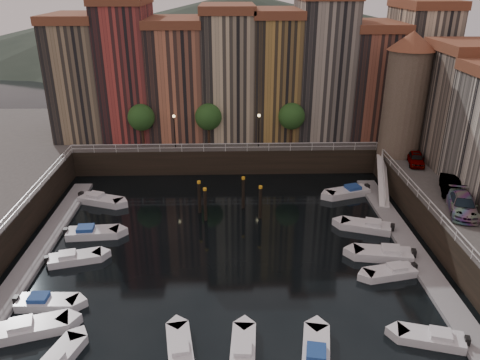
{
  "coord_description": "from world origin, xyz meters",
  "views": [
    {
      "loc": [
        0.24,
        -36.13,
        21.98
      ],
      "look_at": [
        1.39,
        4.0,
        4.5
      ],
      "focal_mm": 35.0,
      "sensor_mm": 36.0,
      "label": 1
    }
  ],
  "objects_px": {
    "boat_left_0": "(30,328)",
    "car_a": "(416,159)",
    "corner_tower": "(406,93)",
    "boat_left_2": "(74,258)",
    "boat_left_1": "(46,302)",
    "car_b": "(450,186)",
    "gangway": "(383,178)",
    "mooring_pilings": "(227,200)",
    "car_c": "(462,206)"
  },
  "relations": [
    {
      "from": "boat_left_0",
      "to": "car_a",
      "type": "xyz_separation_m",
      "value": [
        33.96,
        22.04,
        3.28
      ]
    },
    {
      "from": "corner_tower",
      "to": "boat_left_2",
      "type": "bearing_deg",
      "value": -152.6
    },
    {
      "from": "boat_left_2",
      "to": "corner_tower",
      "type": "bearing_deg",
      "value": 13.03
    },
    {
      "from": "boat_left_1",
      "to": "car_b",
      "type": "xyz_separation_m",
      "value": [
        34.4,
        11.99,
        3.4
      ]
    },
    {
      "from": "boat_left_2",
      "to": "car_b",
      "type": "bearing_deg",
      "value": -4.1
    },
    {
      "from": "boat_left_0",
      "to": "boat_left_1",
      "type": "height_order",
      "value": "boat_left_0"
    },
    {
      "from": "boat_left_1",
      "to": "boat_left_0",
      "type": "bearing_deg",
      "value": -90.33
    },
    {
      "from": "boat_left_1",
      "to": "car_a",
      "type": "bearing_deg",
      "value": 31.32
    },
    {
      "from": "car_b",
      "to": "boat_left_1",
      "type": "bearing_deg",
      "value": -142.2
    },
    {
      "from": "gangway",
      "to": "boat_left_2",
      "type": "relative_size",
      "value": 1.8
    },
    {
      "from": "mooring_pilings",
      "to": "car_b",
      "type": "relative_size",
      "value": 1.41
    },
    {
      "from": "gangway",
      "to": "mooring_pilings",
      "type": "relative_size",
      "value": 1.3
    },
    {
      "from": "gangway",
      "to": "boat_left_1",
      "type": "height_order",
      "value": "gangway"
    },
    {
      "from": "car_a",
      "to": "car_c",
      "type": "xyz_separation_m",
      "value": [
        -0.27,
        -11.47,
        0.11
      ]
    },
    {
      "from": "corner_tower",
      "to": "car_b",
      "type": "distance_m",
      "value": 12.64
    },
    {
      "from": "boat_left_2",
      "to": "car_a",
      "type": "relative_size",
      "value": 1.17
    },
    {
      "from": "boat_left_0",
      "to": "car_b",
      "type": "distance_m",
      "value": 37.66
    },
    {
      "from": "boat_left_2",
      "to": "car_b",
      "type": "height_order",
      "value": "car_b"
    },
    {
      "from": "mooring_pilings",
      "to": "gangway",
      "type": "bearing_deg",
      "value": 14.37
    },
    {
      "from": "corner_tower",
      "to": "boat_left_0",
      "type": "height_order",
      "value": "corner_tower"
    },
    {
      "from": "car_c",
      "to": "gangway",
      "type": "bearing_deg",
      "value": 125.19
    },
    {
      "from": "car_a",
      "to": "car_c",
      "type": "distance_m",
      "value": 11.47
    },
    {
      "from": "boat_left_2",
      "to": "car_b",
      "type": "relative_size",
      "value": 1.02
    },
    {
      "from": "boat_left_1",
      "to": "corner_tower",
      "type": "bearing_deg",
      "value": 36.23
    },
    {
      "from": "mooring_pilings",
      "to": "car_b",
      "type": "bearing_deg",
      "value": -5.26
    },
    {
      "from": "gangway",
      "to": "boat_left_2",
      "type": "distance_m",
      "value": 32.38
    },
    {
      "from": "corner_tower",
      "to": "car_a",
      "type": "height_order",
      "value": "corner_tower"
    },
    {
      "from": "corner_tower",
      "to": "car_c",
      "type": "relative_size",
      "value": 2.58
    },
    {
      "from": "car_b",
      "to": "boat_left_0",
      "type": "bearing_deg",
      "value": -138.29
    },
    {
      "from": "boat_left_2",
      "to": "car_a",
      "type": "bearing_deg",
      "value": 7.52
    },
    {
      "from": "mooring_pilings",
      "to": "car_c",
      "type": "height_order",
      "value": "car_c"
    },
    {
      "from": "boat_left_2",
      "to": "boat_left_0",
      "type": "bearing_deg",
      "value": -106.96
    },
    {
      "from": "corner_tower",
      "to": "gangway",
      "type": "xyz_separation_m",
      "value": [
        -2.9,
        -4.5,
        -8.28
      ]
    },
    {
      "from": "gangway",
      "to": "car_a",
      "type": "bearing_deg",
      "value": 15.25
    },
    {
      "from": "boat_left_0",
      "to": "boat_left_1",
      "type": "bearing_deg",
      "value": 71.37
    },
    {
      "from": "boat_left_0",
      "to": "boat_left_2",
      "type": "xyz_separation_m",
      "value": [
        0.39,
        8.55,
        -0.04
      ]
    },
    {
      "from": "boat_left_0",
      "to": "car_b",
      "type": "relative_size",
      "value": 1.13
    },
    {
      "from": "car_a",
      "to": "car_b",
      "type": "xyz_separation_m",
      "value": [
        0.53,
        -7.31,
        0.08
      ]
    },
    {
      "from": "gangway",
      "to": "boat_left_1",
      "type": "xyz_separation_m",
      "value": [
        -30.14,
        -18.28,
        -1.57
      ]
    },
    {
      "from": "corner_tower",
      "to": "mooring_pilings",
      "type": "bearing_deg",
      "value": -155.99
    },
    {
      "from": "mooring_pilings",
      "to": "boat_left_1",
      "type": "relative_size",
      "value": 1.41
    },
    {
      "from": "corner_tower",
      "to": "boat_left_0",
      "type": "bearing_deg",
      "value": -142.39
    },
    {
      "from": "corner_tower",
      "to": "mooring_pilings",
      "type": "relative_size",
      "value": 2.16
    },
    {
      "from": "boat_left_1",
      "to": "car_a",
      "type": "distance_m",
      "value": 39.11
    },
    {
      "from": "car_a",
      "to": "car_b",
      "type": "relative_size",
      "value": 0.87
    },
    {
      "from": "mooring_pilings",
      "to": "boat_left_0",
      "type": "relative_size",
      "value": 1.25
    },
    {
      "from": "boat_left_0",
      "to": "boat_left_1",
      "type": "xyz_separation_m",
      "value": [
        0.09,
        2.74,
        -0.04
      ]
    },
    {
      "from": "boat_left_2",
      "to": "gangway",
      "type": "bearing_deg",
      "value": 8.31
    },
    {
      "from": "boat_left_1",
      "to": "car_c",
      "type": "bearing_deg",
      "value": 14.76
    },
    {
      "from": "corner_tower",
      "to": "boat_left_2",
      "type": "height_order",
      "value": "corner_tower"
    }
  ]
}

